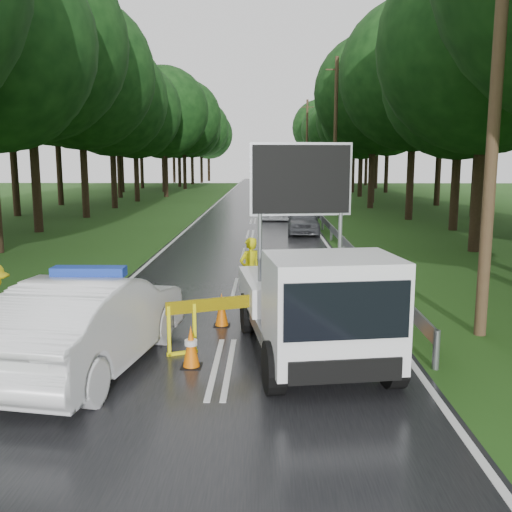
{
  "coord_description": "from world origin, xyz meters",
  "views": [
    {
      "loc": [
        0.76,
        -9.46,
        3.59
      ],
      "look_at": [
        0.52,
        4.03,
        1.3
      ],
      "focal_mm": 40.0,
      "sensor_mm": 36.0,
      "label": 1
    }
  ],
  "objects_px": {
    "police_sedan": "(91,323)",
    "queue_car_first": "(303,220)",
    "work_truck": "(314,304)",
    "queue_car_third": "(290,201)",
    "civilian": "(304,299)",
    "queue_car_second": "(277,207)",
    "queue_car_fourth": "(288,194)",
    "barrier": "(231,309)",
    "officer": "(250,270)"
  },
  "relations": [
    {
      "from": "police_sedan",
      "to": "queue_car_first",
      "type": "relative_size",
      "value": 1.35
    },
    {
      "from": "work_truck",
      "to": "queue_car_third",
      "type": "bearing_deg",
      "value": 79.78
    },
    {
      "from": "civilian",
      "to": "police_sedan",
      "type": "bearing_deg",
      "value": -162.79
    },
    {
      "from": "police_sedan",
      "to": "queue_car_first",
      "type": "height_order",
      "value": "police_sedan"
    },
    {
      "from": "police_sedan",
      "to": "work_truck",
      "type": "xyz_separation_m",
      "value": [
        3.86,
        0.46,
        0.22
      ]
    },
    {
      "from": "queue_car_first",
      "to": "queue_car_second",
      "type": "xyz_separation_m",
      "value": [
        -1.15,
        7.27,
        0.03
      ]
    },
    {
      "from": "police_sedan",
      "to": "queue_car_first",
      "type": "xyz_separation_m",
      "value": [
        4.84,
        18.51,
        -0.17
      ]
    },
    {
      "from": "civilian",
      "to": "queue_car_first",
      "type": "bearing_deg",
      "value": 84.76
    },
    {
      "from": "civilian",
      "to": "queue_car_first",
      "type": "distance_m",
      "value": 17.27
    },
    {
      "from": "queue_car_first",
      "to": "queue_car_fourth",
      "type": "bearing_deg",
      "value": 92.4
    },
    {
      "from": "police_sedan",
      "to": "civilian",
      "type": "bearing_deg",
      "value": -151.82
    },
    {
      "from": "queue_car_first",
      "to": "civilian",
      "type": "bearing_deg",
      "value": -91.25
    },
    {
      "from": "queue_car_first",
      "to": "queue_car_second",
      "type": "distance_m",
      "value": 7.36
    },
    {
      "from": "civilian",
      "to": "queue_car_fourth",
      "type": "bearing_deg",
      "value": 86.75
    },
    {
      "from": "barrier",
      "to": "officer",
      "type": "height_order",
      "value": "officer"
    },
    {
      "from": "officer",
      "to": "queue_car_first",
      "type": "height_order",
      "value": "officer"
    },
    {
      "from": "queue_car_first",
      "to": "queue_car_fourth",
      "type": "distance_m",
      "value": 20.77
    },
    {
      "from": "officer",
      "to": "queue_car_first",
      "type": "distance_m",
      "value": 13.96
    },
    {
      "from": "officer",
      "to": "queue_car_second",
      "type": "distance_m",
      "value": 21.08
    },
    {
      "from": "civilian",
      "to": "queue_car_fourth",
      "type": "relative_size",
      "value": 0.44
    },
    {
      "from": "civilian",
      "to": "queue_car_fourth",
      "type": "height_order",
      "value": "civilian"
    },
    {
      "from": "queue_car_first",
      "to": "work_truck",
      "type": "bearing_deg",
      "value": -90.71
    },
    {
      "from": "work_truck",
      "to": "barrier",
      "type": "bearing_deg",
      "value": 149.76
    },
    {
      "from": "officer",
      "to": "queue_car_third",
      "type": "xyz_separation_m",
      "value": [
        2.1,
        27.05,
        -0.18
      ]
    },
    {
      "from": "queue_car_second",
      "to": "queue_car_third",
      "type": "distance_m",
      "value": 6.08
    },
    {
      "from": "officer",
      "to": "queue_car_fourth",
      "type": "bearing_deg",
      "value": -130.54
    },
    {
      "from": "work_truck",
      "to": "officer",
      "type": "height_order",
      "value": "work_truck"
    },
    {
      "from": "work_truck",
      "to": "queue_car_fourth",
      "type": "height_order",
      "value": "work_truck"
    },
    {
      "from": "barrier",
      "to": "civilian",
      "type": "height_order",
      "value": "civilian"
    },
    {
      "from": "queue_car_first",
      "to": "queue_car_third",
      "type": "xyz_separation_m",
      "value": [
        -0.15,
        13.27,
        -0.0
      ]
    },
    {
      "from": "police_sedan",
      "to": "barrier",
      "type": "relative_size",
      "value": 2.22
    },
    {
      "from": "queue_car_first",
      "to": "queue_car_third",
      "type": "relative_size",
      "value": 0.82
    },
    {
      "from": "officer",
      "to": "queue_car_fourth",
      "type": "distance_m",
      "value": 34.62
    },
    {
      "from": "barrier",
      "to": "civilian",
      "type": "relative_size",
      "value": 1.25
    },
    {
      "from": "queue_car_second",
      "to": "queue_car_fourth",
      "type": "relative_size",
      "value": 1.1
    },
    {
      "from": "police_sedan",
      "to": "barrier",
      "type": "distance_m",
      "value": 2.57
    },
    {
      "from": "civilian",
      "to": "queue_car_first",
      "type": "height_order",
      "value": "civilian"
    },
    {
      "from": "officer",
      "to": "queue_car_third",
      "type": "height_order",
      "value": "officer"
    },
    {
      "from": "barrier",
      "to": "queue_car_first",
      "type": "xyz_separation_m",
      "value": [
        2.5,
        17.45,
        -0.13
      ]
    },
    {
      "from": "police_sedan",
      "to": "queue_car_fourth",
      "type": "relative_size",
      "value": 1.22
    },
    {
      "from": "police_sedan",
      "to": "work_truck",
      "type": "relative_size",
      "value": 1.02
    },
    {
      "from": "queue_car_fourth",
      "to": "work_truck",
      "type": "bearing_deg",
      "value": -84.91
    },
    {
      "from": "police_sedan",
      "to": "work_truck",
      "type": "distance_m",
      "value": 3.89
    },
    {
      "from": "civilian",
      "to": "queue_car_second",
      "type": "xyz_separation_m",
      "value": [
        -0.05,
        24.51,
        -0.25
      ]
    },
    {
      "from": "officer",
      "to": "queue_car_first",
      "type": "relative_size",
      "value": 0.43
    },
    {
      "from": "officer",
      "to": "queue_car_first",
      "type": "bearing_deg",
      "value": -136.08
    },
    {
      "from": "police_sedan",
      "to": "queue_car_third",
      "type": "relative_size",
      "value": 1.11
    },
    {
      "from": "barrier",
      "to": "queue_car_third",
      "type": "distance_m",
      "value": 30.81
    },
    {
      "from": "civilian",
      "to": "officer",
      "type": "bearing_deg",
      "value": 106.76
    },
    {
      "from": "queue_car_first",
      "to": "police_sedan",
      "type": "bearing_deg",
      "value": -102.25
    }
  ]
}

